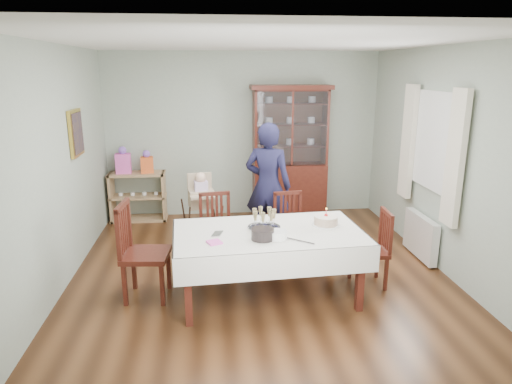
{
  "coord_description": "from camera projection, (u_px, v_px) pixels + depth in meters",
  "views": [
    {
      "loc": [
        -0.58,
        -5.07,
        2.42
      ],
      "look_at": [
        -0.03,
        0.2,
        0.99
      ],
      "focal_mm": 32.0,
      "sensor_mm": 36.0,
      "label": 1
    }
  ],
  "objects": [
    {
      "name": "floor",
      "position": [
        260.0,
        274.0,
        5.56
      ],
      "size": [
        5.0,
        5.0,
        0.0
      ],
      "primitive_type": "plane",
      "color": "#593319",
      "rests_on": "ground"
    },
    {
      "name": "room_shell",
      "position": [
        255.0,
        129.0,
        5.62
      ],
      "size": [
        5.0,
        5.0,
        5.0
      ],
      "color": "#9EAA99",
      "rests_on": "floor"
    },
    {
      "name": "dining_table",
      "position": [
        268.0,
        264.0,
        4.92
      ],
      "size": [
        2.07,
        1.27,
        0.76
      ],
      "rotation": [
        0.0,
        0.0,
        0.06
      ],
      "color": "#4C1E13",
      "rests_on": "floor"
    },
    {
      "name": "china_cabinet",
      "position": [
        290.0,
        150.0,
        7.51
      ],
      "size": [
        1.3,
        0.48,
        2.18
      ],
      "color": "#4C1E13",
      "rests_on": "floor"
    },
    {
      "name": "sideboard",
      "position": [
        138.0,
        196.0,
        7.47
      ],
      "size": [
        0.9,
        0.38,
        0.8
      ],
      "color": "tan",
      "rests_on": "floor"
    },
    {
      "name": "picture_frame",
      "position": [
        76.0,
        133.0,
        5.67
      ],
      "size": [
        0.04,
        0.48,
        0.58
      ],
      "primitive_type": "cube",
      "color": "gold",
      "rests_on": "room_shell"
    },
    {
      "name": "window",
      "position": [
        435.0,
        141.0,
        5.67
      ],
      "size": [
        0.04,
        1.02,
        1.22
      ],
      "primitive_type": "cube",
      "color": "white",
      "rests_on": "room_shell"
    },
    {
      "name": "curtain_left",
      "position": [
        455.0,
        159.0,
        5.09
      ],
      "size": [
        0.07,
        0.3,
        1.55
      ],
      "primitive_type": "cube",
      "color": "silver",
      "rests_on": "room_shell"
    },
    {
      "name": "curtain_right",
      "position": [
        408.0,
        142.0,
        6.28
      ],
      "size": [
        0.07,
        0.3,
        1.55
      ],
      "primitive_type": "cube",
      "color": "silver",
      "rests_on": "room_shell"
    },
    {
      "name": "radiator",
      "position": [
        421.0,
        236.0,
        5.99
      ],
      "size": [
        0.1,
        0.8,
        0.55
      ],
      "primitive_type": "cube",
      "color": "white",
      "rests_on": "floor"
    },
    {
      "name": "chair_far_left",
      "position": [
        218.0,
        245.0,
        5.75
      ],
      "size": [
        0.47,
        0.47,
        0.92
      ],
      "rotation": [
        0.0,
        0.0,
        0.14
      ],
      "color": "#4C1E13",
      "rests_on": "floor"
    },
    {
      "name": "chair_far_right",
      "position": [
        290.0,
        241.0,
        5.91
      ],
      "size": [
        0.44,
        0.44,
        0.89
      ],
      "rotation": [
        0.0,
        0.0,
        0.11
      ],
      "color": "#4C1E13",
      "rests_on": "floor"
    },
    {
      "name": "chair_end_left",
      "position": [
        145.0,
        270.0,
        4.94
      ],
      "size": [
        0.52,
        0.52,
        1.07
      ],
      "rotation": [
        0.0,
        0.0,
        1.48
      ],
      "color": "#4C1E13",
      "rests_on": "floor"
    },
    {
      "name": "chair_end_right",
      "position": [
        369.0,
        263.0,
        5.25
      ],
      "size": [
        0.42,
        0.42,
        0.88
      ],
      "rotation": [
        0.0,
        0.0,
        -1.62
      ],
      "color": "#4C1E13",
      "rests_on": "floor"
    },
    {
      "name": "woman",
      "position": [
        268.0,
        186.0,
        6.23
      ],
      "size": [
        0.74,
        0.62,
        1.74
      ],
      "primitive_type": "imported",
      "rotation": [
        0.0,
        0.0,
        2.77
      ],
      "color": "black",
      "rests_on": "floor"
    },
    {
      "name": "high_chair",
      "position": [
        202.0,
        216.0,
        6.46
      ],
      "size": [
        0.53,
        0.53,
        1.04
      ],
      "rotation": [
        0.0,
        0.0,
        0.17
      ],
      "color": "black",
      "rests_on": "floor"
    },
    {
      "name": "champagne_tray",
      "position": [
        264.0,
        223.0,
        4.89
      ],
      "size": [
        0.36,
        0.36,
        0.22
      ],
      "color": "silver",
      "rests_on": "dining_table"
    },
    {
      "name": "birthday_cake",
      "position": [
        326.0,
        221.0,
        4.99
      ],
      "size": [
        0.3,
        0.3,
        0.2
      ],
      "color": "white",
      "rests_on": "dining_table"
    },
    {
      "name": "plate_stack_dark",
      "position": [
        263.0,
        234.0,
        4.58
      ],
      "size": [
        0.29,
        0.29,
        0.11
      ],
      "primitive_type": "cylinder",
      "rotation": [
        0.0,
        0.0,
        -0.31
      ],
      "color": "black",
      "rests_on": "dining_table"
    },
    {
      "name": "plate_stack_white",
      "position": [
        278.0,
        235.0,
        4.6
      ],
      "size": [
        0.26,
        0.26,
        0.08
      ],
      "primitive_type": "cylinder",
      "rotation": [
        0.0,
        0.0,
        -0.4
      ],
      "color": "white",
      "rests_on": "dining_table"
    },
    {
      "name": "napkin_stack",
      "position": [
        214.0,
        242.0,
        4.49
      ],
      "size": [
        0.17,
        0.17,
        0.02
      ],
      "primitive_type": "cube",
      "rotation": [
        0.0,
        0.0,
        0.39
      ],
      "color": "#EB56BA",
      "rests_on": "dining_table"
    },
    {
      "name": "cutlery",
      "position": [
        214.0,
        234.0,
        4.74
      ],
      "size": [
        0.16,
        0.19,
        0.01
      ],
      "primitive_type": null,
      "rotation": [
        0.0,
        0.0,
        -0.28
      ],
      "color": "silver",
      "rests_on": "dining_table"
    },
    {
      "name": "cake_knife",
      "position": [
        300.0,
        241.0,
        4.53
      ],
      "size": [
        0.26,
        0.22,
        0.01
      ],
      "primitive_type": "cube",
      "rotation": [
        0.0,
        0.0,
        -0.67
      ],
      "color": "silver",
      "rests_on": "dining_table"
    },
    {
      "name": "gift_bag_pink",
      "position": [
        123.0,
        161.0,
        7.27
      ],
      "size": [
        0.24,
        0.16,
        0.43
      ],
      "color": "#EB56BA",
      "rests_on": "sideboard"
    },
    {
      "name": "gift_bag_orange",
      "position": [
        147.0,
        163.0,
        7.32
      ],
      "size": [
        0.22,
        0.17,
        0.37
      ],
      "color": "#E75B24",
      "rests_on": "sideboard"
    }
  ]
}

